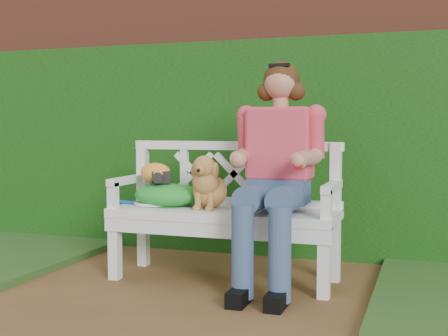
% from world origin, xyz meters
% --- Properties ---
extents(ground, '(60.00, 60.00, 0.00)m').
position_xyz_m(ground, '(0.00, 0.00, 0.00)').
color(ground, brown).
extents(brick_wall, '(10.00, 0.30, 2.20)m').
position_xyz_m(brick_wall, '(0.00, 1.90, 1.10)').
color(brick_wall, brown).
rests_on(brick_wall, ground).
extents(ivy_hedge, '(10.00, 0.18, 1.70)m').
position_xyz_m(ivy_hedge, '(0.00, 1.68, 0.85)').
color(ivy_hedge, '#1D6316').
rests_on(ivy_hedge, ground).
extents(garden_bench, '(1.59, 0.62, 0.48)m').
position_xyz_m(garden_bench, '(0.12, 0.79, 0.24)').
color(garden_bench, white).
rests_on(garden_bench, ground).
extents(seated_woman, '(0.72, 0.89, 1.43)m').
position_xyz_m(seated_woman, '(0.49, 0.77, 0.72)').
color(seated_woman, '#E15469').
rests_on(seated_woman, ground).
extents(dog, '(0.34, 0.39, 0.36)m').
position_xyz_m(dog, '(0.02, 0.76, 0.66)').
color(dog, '#B06C29').
rests_on(dog, garden_bench).
extents(tennis_racket, '(0.59, 0.36, 0.03)m').
position_xyz_m(tennis_racket, '(-0.42, 0.78, 0.49)').
color(tennis_racket, silver).
rests_on(tennis_racket, garden_bench).
extents(green_bag, '(0.51, 0.42, 0.16)m').
position_xyz_m(green_bag, '(-0.30, 0.80, 0.56)').
color(green_bag, '#177821').
rests_on(green_bag, garden_bench).
extents(camera_item, '(0.15, 0.13, 0.08)m').
position_xyz_m(camera_item, '(-0.33, 0.78, 0.68)').
color(camera_item, black).
rests_on(camera_item, green_bag).
extents(baseball_glove, '(0.26, 0.22, 0.14)m').
position_xyz_m(baseball_glove, '(-0.38, 0.79, 0.71)').
color(baseball_glove, orange).
rests_on(baseball_glove, green_bag).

